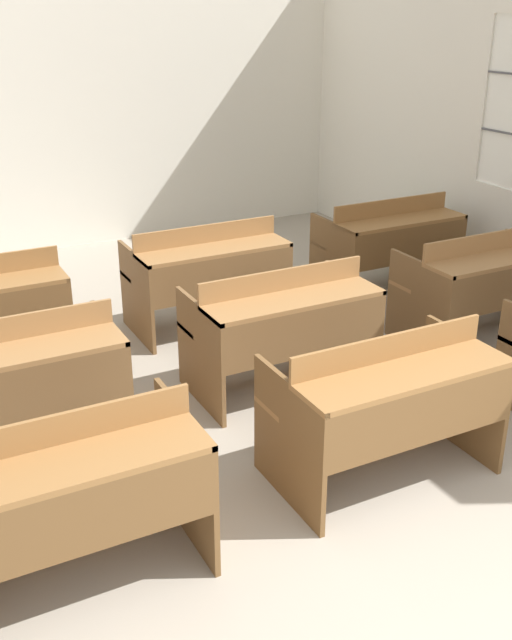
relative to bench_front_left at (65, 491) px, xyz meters
name	(u,v)px	position (x,y,z in m)	size (l,w,h in m)	color
wall_back	(84,102)	(1.57, 5.00, 1.01)	(5.75, 0.06, 2.95)	white
bench_front_left	(65,491)	(0.00, 0.00, 0.00)	(1.18, 0.70, 0.84)	brown
bench_front_center	(387,400)	(1.72, 0.01, 0.00)	(1.18, 0.70, 0.84)	brown
bench_second_left	(14,379)	(0.01, 1.17, 0.00)	(1.18, 0.70, 0.84)	brown
bench_second_center	(283,323)	(1.74, 1.16, 0.00)	(1.18, 0.70, 0.84)	brown
bench_second_right	(483,281)	(3.48, 1.17, 0.00)	(1.18, 0.70, 0.84)	brown
bench_third_center	(208,271)	(1.72, 2.33, 0.00)	(1.18, 0.70, 0.84)	brown
bench_third_right	(390,241)	(3.49, 2.33, 0.00)	(1.18, 0.70, 0.84)	brown
wastepaper_bin	(395,240)	(4.10, 3.03, -0.27)	(0.26, 0.26, 0.39)	#1E6B33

